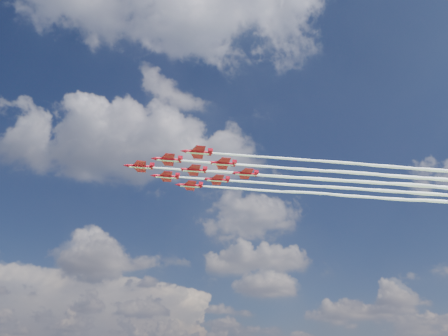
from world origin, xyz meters
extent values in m
cylinder|color=red|center=(-16.82, 1.12, 87.09)|extent=(8.63, 1.93, 1.18)
cone|color=red|center=(-22.15, 0.65, 87.09)|extent=(2.24, 1.36, 1.18)
cone|color=red|center=(-11.81, 1.57, 87.09)|extent=(1.69, 1.21, 1.07)
ellipsoid|color=black|center=(-18.95, 0.93, 87.57)|extent=(2.30, 1.17, 0.77)
cube|color=red|center=(-16.29, 1.17, 87.03)|extent=(4.28, 10.11, 0.15)
cube|color=red|center=(-12.56, 1.50, 87.09)|extent=(1.83, 3.97, 0.13)
cube|color=red|center=(-12.35, 1.52, 88.05)|extent=(1.72, 0.30, 1.93)
cube|color=white|center=(-16.82, 1.12, 86.55)|extent=(8.08, 1.67, 0.13)
cylinder|color=red|center=(-6.06, -5.47, 87.09)|extent=(8.63, 1.93, 1.18)
cone|color=red|center=(-11.39, -5.94, 87.09)|extent=(2.24, 1.36, 1.18)
cone|color=red|center=(-1.05, -5.02, 87.09)|extent=(1.69, 1.21, 1.07)
ellipsoid|color=black|center=(-8.19, -5.66, 87.57)|extent=(2.30, 1.17, 0.77)
cube|color=red|center=(-5.53, -5.42, 87.03)|extent=(4.28, 10.11, 0.15)
cube|color=red|center=(-1.80, -5.09, 87.09)|extent=(1.83, 3.97, 0.13)
cube|color=red|center=(-1.59, -5.07, 88.05)|extent=(1.72, 0.30, 1.93)
cube|color=white|center=(-6.06, -5.47, 86.55)|extent=(8.08, 1.67, 0.13)
cylinder|color=red|center=(-7.39, 9.50, 87.09)|extent=(8.63, 1.93, 1.18)
cone|color=red|center=(-12.72, 9.03, 87.09)|extent=(2.24, 1.36, 1.18)
cone|color=red|center=(-2.38, 9.95, 87.09)|extent=(1.69, 1.21, 1.07)
ellipsoid|color=black|center=(-9.52, 9.31, 87.57)|extent=(2.30, 1.17, 0.77)
cube|color=red|center=(-6.86, 9.55, 87.03)|extent=(4.28, 10.11, 0.15)
cube|color=red|center=(-3.13, 9.88, 87.09)|extent=(1.83, 3.97, 0.13)
cube|color=red|center=(-2.92, 9.90, 88.05)|extent=(1.72, 0.30, 1.93)
cube|color=white|center=(-7.39, 9.50, 86.55)|extent=(8.08, 1.67, 0.13)
cylinder|color=red|center=(4.70, -12.05, 87.09)|extent=(8.63, 1.93, 1.18)
cone|color=red|center=(-0.63, -12.53, 87.09)|extent=(2.24, 1.36, 1.18)
cone|color=red|center=(9.71, -11.61, 87.09)|extent=(1.69, 1.21, 1.07)
ellipsoid|color=black|center=(2.57, -12.24, 87.57)|extent=(2.30, 1.17, 0.77)
cube|color=red|center=(5.23, -12.01, 87.03)|extent=(4.28, 10.11, 0.15)
cube|color=red|center=(8.96, -11.67, 87.09)|extent=(1.83, 3.97, 0.13)
cube|color=red|center=(9.17, -11.66, 88.05)|extent=(1.72, 0.30, 1.93)
cube|color=white|center=(4.70, -12.05, 86.55)|extent=(8.08, 1.67, 0.13)
cylinder|color=red|center=(3.37, 2.91, 87.09)|extent=(8.63, 1.93, 1.18)
cone|color=red|center=(-1.96, 2.44, 87.09)|extent=(2.24, 1.36, 1.18)
cone|color=red|center=(8.38, 3.36, 87.09)|extent=(1.69, 1.21, 1.07)
ellipsoid|color=black|center=(1.24, 2.73, 87.57)|extent=(2.30, 1.17, 0.77)
cube|color=red|center=(3.90, 2.96, 87.03)|extent=(4.28, 10.11, 0.15)
cube|color=red|center=(7.63, 3.29, 87.09)|extent=(1.83, 3.97, 0.13)
cube|color=red|center=(7.84, 3.31, 88.05)|extent=(1.72, 0.30, 1.93)
cube|color=white|center=(3.37, 2.91, 86.55)|extent=(8.08, 1.67, 0.13)
cylinder|color=red|center=(2.04, 17.88, 87.09)|extent=(8.63, 1.93, 1.18)
cone|color=red|center=(-3.29, 17.41, 87.09)|extent=(2.24, 1.36, 1.18)
cone|color=red|center=(7.05, 18.33, 87.09)|extent=(1.69, 1.21, 1.07)
ellipsoid|color=black|center=(-0.09, 17.69, 87.57)|extent=(2.30, 1.17, 0.77)
cube|color=red|center=(2.57, 17.93, 87.03)|extent=(4.28, 10.11, 0.15)
cube|color=red|center=(6.30, 18.26, 87.09)|extent=(1.83, 3.97, 0.13)
cube|color=red|center=(6.51, 18.28, 88.05)|extent=(1.72, 0.30, 1.93)
cube|color=white|center=(2.04, 17.88, 86.55)|extent=(8.08, 1.67, 0.13)
cylinder|color=red|center=(14.13, -3.67, 87.09)|extent=(8.63, 1.93, 1.18)
cone|color=red|center=(8.80, -4.15, 87.09)|extent=(2.24, 1.36, 1.18)
cone|color=red|center=(19.14, -3.23, 87.09)|extent=(1.69, 1.21, 1.07)
ellipsoid|color=black|center=(12.00, -3.86, 87.57)|extent=(2.30, 1.17, 0.77)
cube|color=red|center=(14.66, -3.62, 87.03)|extent=(4.28, 10.11, 0.15)
cube|color=red|center=(18.39, -3.29, 87.09)|extent=(1.83, 3.97, 0.13)
cube|color=red|center=(18.60, -3.27, 88.05)|extent=(1.72, 0.30, 1.93)
cube|color=white|center=(14.13, -3.67, 86.55)|extent=(8.08, 1.67, 0.13)
cylinder|color=red|center=(12.80, 11.30, 87.09)|extent=(8.63, 1.93, 1.18)
cone|color=red|center=(7.47, 10.82, 87.09)|extent=(2.24, 1.36, 1.18)
cone|color=red|center=(17.81, 11.74, 87.09)|extent=(1.69, 1.21, 1.07)
ellipsoid|color=black|center=(10.67, 11.11, 87.57)|extent=(2.30, 1.17, 0.77)
cube|color=red|center=(13.33, 11.34, 87.03)|extent=(4.28, 10.11, 0.15)
cube|color=red|center=(17.06, 11.67, 87.09)|extent=(1.83, 3.97, 0.13)
cube|color=red|center=(17.27, 11.69, 88.05)|extent=(1.72, 0.30, 1.93)
cube|color=white|center=(12.80, 11.30, 86.55)|extent=(8.08, 1.67, 0.13)
cylinder|color=red|center=(23.56, 4.71, 87.09)|extent=(8.63, 1.93, 1.18)
cone|color=red|center=(18.23, 4.24, 87.09)|extent=(2.24, 1.36, 1.18)
cone|color=red|center=(28.57, 5.15, 87.09)|extent=(1.69, 1.21, 1.07)
ellipsoid|color=black|center=(21.43, 4.52, 87.57)|extent=(2.30, 1.17, 0.77)
cube|color=red|center=(24.09, 4.76, 87.03)|extent=(4.28, 10.11, 0.15)
cube|color=red|center=(27.82, 5.09, 87.09)|extent=(1.83, 3.97, 0.13)
cube|color=red|center=(28.03, 5.11, 88.05)|extent=(1.72, 0.30, 1.93)
cube|color=white|center=(23.56, 4.71, 86.55)|extent=(8.08, 1.67, 0.13)
camera|label=1|loc=(3.94, -148.45, 15.50)|focal=35.00mm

